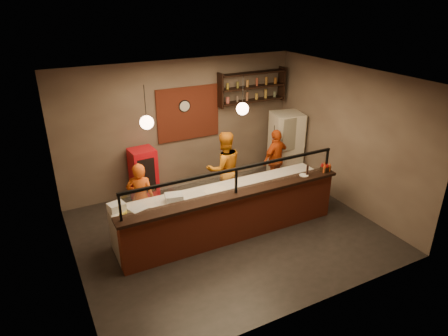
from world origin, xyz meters
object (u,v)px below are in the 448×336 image
cook_right (276,159)px  pepper_mill (307,170)px  wall_clock (184,106)px  pizza_dough (216,191)px  red_cooler (144,175)px  condiment_caddy (325,169)px  cook_left (141,198)px  fridge (286,146)px  cook_mid (224,169)px

cook_right → pepper_mill: cook_right is taller
cook_right → pepper_mill: size_ratio=6.93×
wall_clock → pepper_mill: size_ratio=1.35×
cook_right → pizza_dough: 2.49m
cook_right → red_cooler: 3.27m
pizza_dough → pepper_mill: pepper_mill is taller
pizza_dough → condiment_caddy: 2.44m
cook_left → fridge: (4.15, 0.79, 0.13)m
cook_left → cook_right: (3.60, 0.42, 0.01)m
wall_clock → cook_left: size_ratio=0.20×
red_cooler → cook_mid: bearing=-35.2°
fridge → red_cooler: size_ratio=1.36×
pizza_dough → fridge: bearing=28.1°
cook_right → fridge: bearing=-161.3°
cook_mid → pepper_mill: size_ratio=7.98×
red_cooler → pizza_dough: bearing=-68.0°
wall_clock → red_cooler: wall_clock is taller
cook_left → fridge: bearing=-146.0°
cook_mid → cook_right: 1.55m
cook_right → pizza_dough: (-2.22, -1.11, 0.14)m
cook_right → fridge: size_ratio=0.86×
cook_left → pepper_mill: cook_left is taller
cook_left → fridge: fridge is taller
cook_mid → condiment_caddy: bearing=143.4°
wall_clock → condiment_caddy: (2.10, -2.77, -0.99)m
fridge → pepper_mill: size_ratio=8.06×
wall_clock → pizza_dough: bearing=-96.9°
wall_clock → pizza_dough: size_ratio=0.61×
pepper_mill → cook_right: bearing=78.6°
cook_left → cook_mid: size_ratio=0.86×
cook_right → pepper_mill: 1.70m
cook_left → fridge: size_ratio=0.85×
wall_clock → red_cooler: bearing=-165.7°
condiment_caddy → cook_right: bearing=95.2°
wall_clock → pizza_dough: 2.55m
condiment_caddy → fridge: bearing=78.7°
cook_right → wall_clock: bearing=-45.3°
fridge → condiment_caddy: bearing=-88.6°
cook_right → pepper_mill: (-0.33, -1.61, 0.40)m
wall_clock → fridge: bearing=-16.9°
cook_mid → fridge: (2.09, 0.53, 0.01)m
cook_mid → condiment_caddy: (1.69, -1.48, 0.23)m
red_cooler → condiment_caddy: 4.15m
wall_clock → cook_right: (1.95, -1.13, -1.33)m
cook_left → cook_mid: (2.06, 0.26, 0.13)m
cook_mid → cook_left: bearing=11.8°
cook_mid → red_cooler: cook_mid is taller
cook_right → cook_mid: bearing=-9.3°
red_cooler → pepper_mill: size_ratio=5.91×
fridge → pepper_mill: fridge is taller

